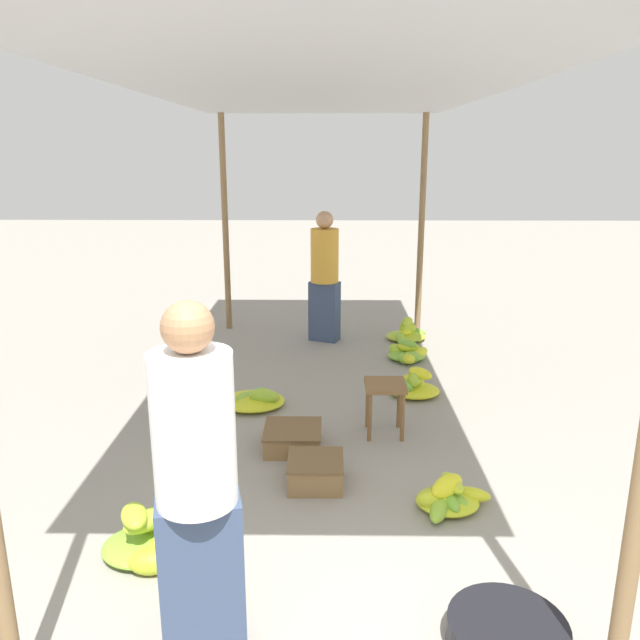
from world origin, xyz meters
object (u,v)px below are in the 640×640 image
at_px(banana_pile_right_2, 407,354).
at_px(crate_mid, 315,471).
at_px(banana_pile_left_1, 149,539).
at_px(banana_pile_right_3, 406,333).
at_px(stool, 385,393).
at_px(shopper_walking_mid, 325,275).
at_px(basin_black, 507,635).
at_px(crate_near, 293,438).
at_px(banana_pile_right_0, 447,498).
at_px(banana_pile_right_1, 414,385).
at_px(vendor_foreground, 197,482).
at_px(banana_pile_left_0, 252,400).

height_order(banana_pile_right_2, crate_mid, banana_pile_right_2).
bearing_deg(banana_pile_left_1, banana_pile_right_3, 64.88).
bearing_deg(stool, crate_mid, -123.93).
relative_size(banana_pile_right_3, shopper_walking_mid, 0.41).
bearing_deg(banana_pile_left_1, crate_mid, 40.16).
distance_m(stool, banana_pile_right_2, 2.01).
bearing_deg(basin_black, banana_pile_right_3, 88.53).
bearing_deg(crate_near, basin_black, -61.22).
height_order(basin_black, banana_pile_right_0, banana_pile_right_0).
relative_size(basin_black, banana_pile_right_0, 1.11).
distance_m(banana_pile_right_1, crate_near, 1.64).
bearing_deg(banana_pile_right_2, banana_pile_right_0, -92.06).
distance_m(banana_pile_left_1, shopper_walking_mid, 4.57).
bearing_deg(vendor_foreground, basin_black, 0.71).
bearing_deg(banana_pile_right_0, basin_black, -86.99).
height_order(banana_pile_right_0, banana_pile_right_1, banana_pile_right_1).
bearing_deg(crate_near, banana_pile_right_2, 61.58).
distance_m(basin_black, crate_near, 2.39).
bearing_deg(banana_pile_right_1, banana_pile_left_1, -126.59).
xyz_separation_m(banana_pile_left_0, crate_mid, (0.63, -1.43, 0.04)).
bearing_deg(shopper_walking_mid, banana_pile_right_2, -39.30).
xyz_separation_m(vendor_foreground, crate_mid, (0.50, 1.55, -0.80)).
distance_m(basin_black, banana_pile_right_3, 5.11).
xyz_separation_m(vendor_foreground, crate_near, (0.31, 2.12, -0.81)).
relative_size(banana_pile_left_0, crate_mid, 1.64).
height_order(stool, crate_mid, stool).
bearing_deg(shopper_walking_mid, banana_pile_left_1, -103.04).
xyz_separation_m(crate_near, shopper_walking_mid, (0.24, 3.01, 0.76)).
bearing_deg(vendor_foreground, banana_pile_right_2, 70.84).
height_order(banana_pile_left_1, banana_pile_right_2, banana_pile_left_1).
bearing_deg(crate_near, banana_pile_right_1, 46.34).
relative_size(basin_black, crate_mid, 1.44).
relative_size(banana_pile_left_1, banana_pile_right_2, 0.97).
bearing_deg(banana_pile_right_0, crate_mid, 160.61).
distance_m(banana_pile_left_0, banana_pile_right_0, 2.32).
bearing_deg(banana_pile_left_0, banana_pile_right_1, 11.70).
bearing_deg(crate_mid, banana_pile_right_2, 70.16).
xyz_separation_m(stool, shopper_walking_mid, (-0.53, 2.73, 0.48)).
height_order(stool, banana_pile_right_3, stool).
bearing_deg(banana_pile_right_2, stool, -102.66).
relative_size(banana_pile_left_1, banana_pile_right_1, 1.02).
bearing_deg(banana_pile_right_1, vendor_foreground, -113.55).
bearing_deg(banana_pile_right_2, basin_black, -90.63).
bearing_deg(basin_black, crate_near, 118.78).
distance_m(banana_pile_left_0, banana_pile_right_2, 2.13).
height_order(stool, banana_pile_right_0, stool).
bearing_deg(banana_pile_right_2, vendor_foreground, -109.16).
relative_size(vendor_foreground, banana_pile_right_3, 2.61).
bearing_deg(crate_mid, banana_pile_right_3, 73.08).
bearing_deg(crate_near, banana_pile_right_0, -38.97).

